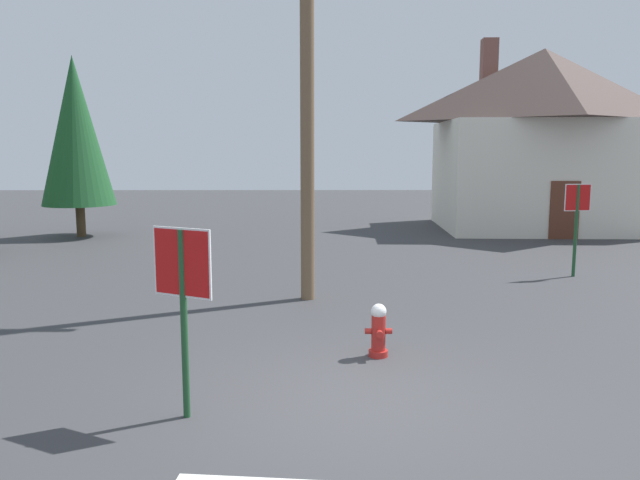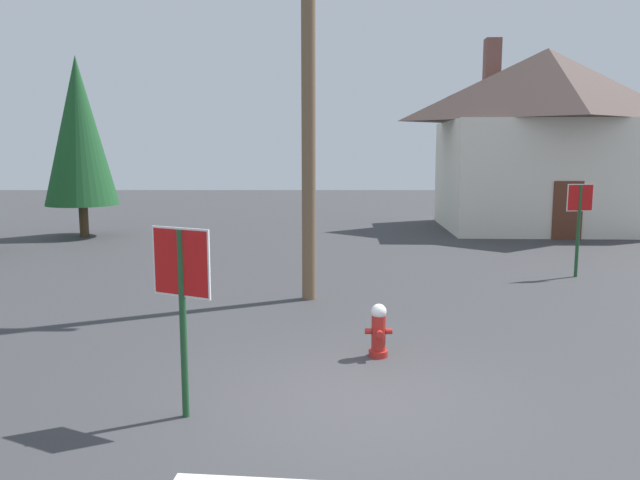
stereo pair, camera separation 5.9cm
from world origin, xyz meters
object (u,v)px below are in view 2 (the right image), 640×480
at_px(stop_sign_near, 181,283).
at_px(stop_sign_far, 578,212).
at_px(fire_hydrant, 378,331).
at_px(pine_tree_tall_left, 78,131).
at_px(house, 543,137).
at_px(utility_pole, 308,104).

xyz_separation_m(stop_sign_near, stop_sign_far, (7.76, 7.95, 0.01)).
bearing_deg(fire_hydrant, pine_tree_tall_left, 125.60).
bearing_deg(house, pine_tree_tall_left, -172.65).
bearing_deg(pine_tree_tall_left, fire_hydrant, -54.40).
bearing_deg(utility_pole, stop_sign_near, -103.05).
bearing_deg(pine_tree_tall_left, stop_sign_far, -25.85).
distance_m(stop_sign_far, house, 9.75).
distance_m(utility_pole, pine_tree_tall_left, 12.37).
distance_m(fire_hydrant, utility_pole, 5.18).
bearing_deg(fire_hydrant, stop_sign_near, -139.09).
height_order(stop_sign_near, fire_hydrant, stop_sign_near).
bearing_deg(fire_hydrant, stop_sign_far, 47.63).
height_order(fire_hydrant, utility_pole, utility_pole).
height_order(stop_sign_near, house, house).
relative_size(stop_sign_far, pine_tree_tall_left, 0.36).
xyz_separation_m(stop_sign_near, utility_pole, (1.32, 5.70, 2.37)).
distance_m(utility_pole, stop_sign_far, 7.21).
bearing_deg(stop_sign_near, house, 59.53).
relative_size(stop_sign_near, house, 0.27).
bearing_deg(fire_hydrant, utility_pole, 106.92).
xyz_separation_m(fire_hydrant, house, (7.70, 15.10, 3.15)).
xyz_separation_m(fire_hydrant, stop_sign_far, (5.34, 5.85, 1.19)).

